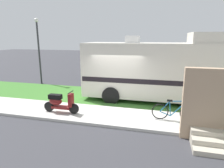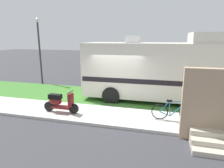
{
  "view_description": "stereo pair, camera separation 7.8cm",
  "coord_description": "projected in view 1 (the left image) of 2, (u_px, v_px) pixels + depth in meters",
  "views": [
    {
      "loc": [
        2.12,
        -8.72,
        3.32
      ],
      "look_at": [
        -0.2,
        0.3,
        1.1
      ],
      "focal_mm": 31.4,
      "sensor_mm": 36.0,
      "label": 1
    },
    {
      "loc": [
        2.2,
        -8.7,
        3.32
      ],
      "look_at": [
        -0.2,
        0.3,
        1.1
      ],
      "focal_mm": 31.4,
      "sensor_mm": 36.0,
      "label": 2
    }
  ],
  "objects": [
    {
      "name": "porch_steps",
      "position": [
        215.0,
        114.0,
        6.19
      ],
      "size": [
        2.0,
        1.26,
        2.4
      ],
      "color": "#BCB29E",
      "rests_on": "ground"
    },
    {
      "name": "bottle_green",
      "position": [
        203.0,
        125.0,
        7.1
      ],
      "size": [
        0.08,
        0.08,
        0.26
      ],
      "color": "#19722D",
      "rests_on": "ground"
    },
    {
      "name": "bottle_spare",
      "position": [
        209.0,
        117.0,
        7.8
      ],
      "size": [
        0.07,
        0.07,
        0.22
      ],
      "color": "#19722D",
      "rests_on": "ground"
    },
    {
      "name": "pickup_truck_near",
      "position": [
        144.0,
        69.0,
        14.98
      ],
      "size": [
        5.71,
        2.14,
        1.87
      ],
      "color": "#B7B29E",
      "rests_on": "ground"
    },
    {
      "name": "street_lamp_post",
      "position": [
        38.0,
        45.0,
        13.8
      ],
      "size": [
        0.28,
        0.28,
        4.62
      ],
      "color": "#333338",
      "rests_on": "ground"
    },
    {
      "name": "pickup_truck_far",
      "position": [
        112.0,
        62.0,
        18.97
      ],
      "size": [
        5.18,
        2.48,
        1.81
      ],
      "color": "#B7B29E",
      "rests_on": "ground"
    },
    {
      "name": "grass_strip",
      "position": [
        121.0,
        98.0,
        10.9
      ],
      "size": [
        24.0,
        3.4,
        0.08
      ],
      "color": "#3D752D",
      "rests_on": "ground"
    },
    {
      "name": "bicycle",
      "position": [
        174.0,
        111.0,
        7.68
      ],
      "size": [
        1.72,
        0.52,
        0.88
      ],
      "color": "black",
      "rests_on": "ground"
    },
    {
      "name": "motorhome_rv",
      "position": [
        154.0,
        69.0,
        10.2
      ],
      "size": [
        7.08,
        2.55,
        3.55
      ],
      "color": "silver",
      "rests_on": "ground"
    },
    {
      "name": "scooter",
      "position": [
        60.0,
        102.0,
        8.49
      ],
      "size": [
        1.62,
        0.5,
        0.97
      ],
      "color": "black",
      "rests_on": "ground"
    },
    {
      "name": "ground_plane",
      "position": [
        114.0,
        108.0,
        9.5
      ],
      "size": [
        80.0,
        80.0,
        0.0
      ],
      "primitive_type": "plane",
      "color": "#38383D"
    },
    {
      "name": "sidewalk",
      "position": [
        108.0,
        116.0,
        8.36
      ],
      "size": [
        24.0,
        2.0,
        0.12
      ],
      "color": "beige",
      "rests_on": "ground"
    }
  ]
}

